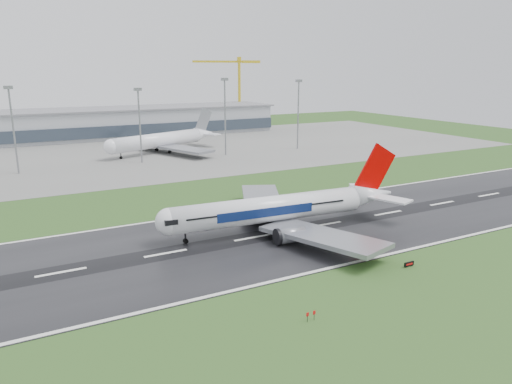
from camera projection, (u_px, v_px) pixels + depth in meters
ground at (166, 254)px, 97.36m from camera, size 520.00×520.00×0.00m
runway at (166, 253)px, 97.35m from camera, size 400.00×45.00×0.10m
apron at (76, 157)px, 204.19m from camera, size 400.00×130.00×0.08m
terminal at (58, 126)px, 253.62m from camera, size 240.00×36.00×15.00m
main_airliner at (286, 192)px, 110.17m from camera, size 64.75×62.08×17.92m
parked_airliner at (161, 132)px, 214.30m from camera, size 78.59×76.19×18.11m
tower_crane at (239, 92)px, 315.25m from camera, size 44.78×10.35×44.46m
runway_sign at (409, 264)px, 90.74m from camera, size 2.31×0.39×1.04m
floodmast_2 at (14, 132)px, 168.68m from camera, size 0.64×0.64×29.88m
floodmast_3 at (140, 127)px, 189.33m from camera, size 0.64×0.64×28.42m
floodmast_4 at (225, 119)px, 205.82m from camera, size 0.64×0.64×31.89m
floodmast_5 at (298, 116)px, 222.99m from camera, size 0.64×0.64×30.87m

